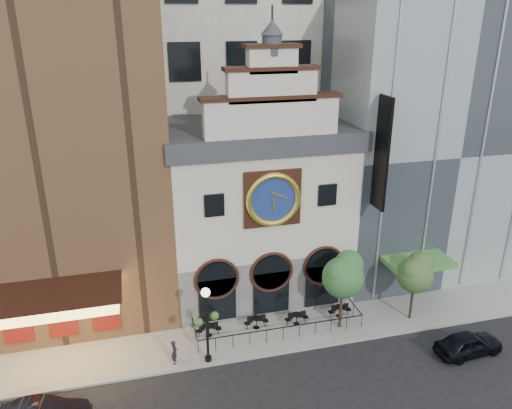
{
  "coord_description": "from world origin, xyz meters",
  "views": [
    {
      "loc": [
        -8.1,
        -23.42,
        19.22
      ],
      "look_at": [
        -0.5,
        6.0,
        7.42
      ],
      "focal_mm": 35.0,
      "sensor_mm": 36.0,
      "label": 1
    }
  ],
  "objects": [
    {
      "name": "pedestrian",
      "position": [
        -6.73,
        0.7,
        0.9
      ],
      "size": [
        0.42,
        0.59,
        1.5
      ],
      "primitive_type": "imported",
      "rotation": [
        0.0,
        0.0,
        1.44
      ],
      "color": "black",
      "rests_on": "sidewalk"
    },
    {
      "name": "bistro_3",
      "position": [
        4.4,
        2.68,
        0.61
      ],
      "size": [
        1.58,
        0.68,
        0.9
      ],
      "color": "black",
      "rests_on": "sidewalk"
    },
    {
      "name": "clock_building",
      "position": [
        0.0,
        7.82,
        6.69
      ],
      "size": [
        12.6,
        8.78,
        18.65
      ],
      "color": "#605E5B",
      "rests_on": "ground"
    },
    {
      "name": "sidewalk",
      "position": [
        0.0,
        2.5,
        0.07
      ],
      "size": [
        44.0,
        5.0,
        0.15
      ],
      "primitive_type": "cube",
      "color": "gray",
      "rests_on": "ground"
    },
    {
      "name": "lamppost",
      "position": [
        -4.83,
        0.4,
        3.15
      ],
      "size": [
        1.47,
        0.9,
        4.85
      ],
      "rotation": [
        0.0,
        0.0,
        0.4
      ],
      "color": "black",
      "rests_on": "sidewalk"
    },
    {
      "name": "car_right",
      "position": [
        10.39,
        -2.65,
        0.71
      ],
      "size": [
        4.27,
        1.99,
        1.41
      ],
      "primitive_type": "imported",
      "rotation": [
        0.0,
        0.0,
        1.65
      ],
      "color": "black",
      "rests_on": "ground"
    },
    {
      "name": "theater_building",
      "position": [
        -13.0,
        9.96,
        12.6
      ],
      "size": [
        14.0,
        15.6,
        25.0
      ],
      "color": "brown",
      "rests_on": "ground"
    },
    {
      "name": "cafe_railing",
      "position": [
        0.0,
        2.5,
        0.6
      ],
      "size": [
        10.6,
        2.6,
        0.9
      ],
      "primitive_type": null,
      "color": "black",
      "rests_on": "sidewalk"
    },
    {
      "name": "bistro_0",
      "position": [
        -4.4,
        2.75,
        0.61
      ],
      "size": [
        1.58,
        0.68,
        0.9
      ],
      "color": "black",
      "rests_on": "sidewalk"
    },
    {
      "name": "bistro_2",
      "position": [
        1.34,
        2.55,
        0.61
      ],
      "size": [
        1.58,
        0.68,
        0.9
      ],
      "color": "black",
      "rests_on": "sidewalk"
    },
    {
      "name": "office_tower",
      "position": [
        0.0,
        20.0,
        20.0
      ],
      "size": [
        20.0,
        16.0,
        40.0
      ],
      "primitive_type": "cube",
      "color": "silver",
      "rests_on": "ground"
    },
    {
      "name": "ground",
      "position": [
        0.0,
        0.0,
        0.0
      ],
      "size": [
        120.0,
        120.0,
        0.0
      ],
      "primitive_type": "plane",
      "color": "black",
      "rests_on": "ground"
    },
    {
      "name": "tree_right",
      "position": [
        8.92,
        1.39,
        3.58
      ],
      "size": [
        2.43,
        2.34,
        4.67
      ],
      "color": "#382619",
      "rests_on": "sidewalk"
    },
    {
      "name": "tree_left",
      "position": [
        4.0,
        1.64,
        3.98
      ],
      "size": [
        2.71,
        2.61,
        5.23
      ],
      "color": "#382619",
      "rests_on": "sidewalk"
    },
    {
      "name": "bistro_1",
      "position": [
        -1.3,
        2.81,
        0.61
      ],
      "size": [
        1.58,
        0.68,
        0.9
      ],
      "color": "black",
      "rests_on": "sidewalk"
    },
    {
      "name": "retail_building",
      "position": [
        12.99,
        9.99,
        10.14
      ],
      "size": [
        14.0,
        14.4,
        20.0
      ],
      "color": "gray",
      "rests_on": "ground"
    }
  ]
}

